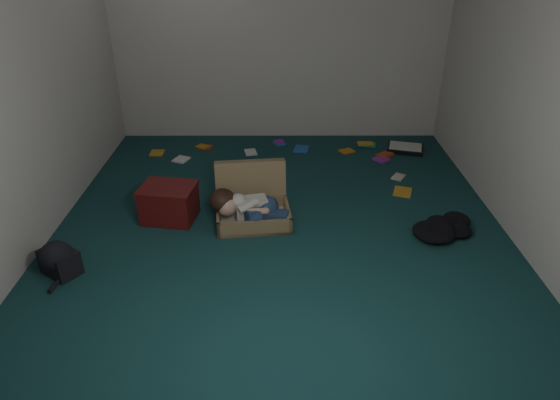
{
  "coord_description": "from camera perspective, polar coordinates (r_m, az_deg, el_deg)",
  "views": [
    {
      "loc": [
        -0.01,
        -3.84,
        2.35
      ],
      "look_at": [
        0.0,
        -0.15,
        0.35
      ],
      "focal_mm": 32.0,
      "sensor_mm": 36.0,
      "label": 1
    }
  ],
  "objects": [
    {
      "name": "paper_tray",
      "position": [
        6.25,
        14.12,
        5.75
      ],
      "size": [
        0.49,
        0.41,
        0.06
      ],
      "rotation": [
        0.0,
        0.0,
        -0.26
      ],
      "color": "black",
      "rests_on": "floor"
    },
    {
      "name": "floor",
      "position": [
        4.51,
        -0.0,
        -3.0
      ],
      "size": [
        4.5,
        4.5,
        0.0
      ],
      "primitive_type": "plane",
      "color": "#153A3C",
      "rests_on": "ground"
    },
    {
      "name": "wall_right",
      "position": [
        4.46,
        27.24,
        11.75
      ],
      "size": [
        0.0,
        4.5,
        4.5
      ],
      "primitive_type": "plane",
      "rotation": [
        1.57,
        0.0,
        -1.57
      ],
      "color": "silver",
      "rests_on": "ground"
    },
    {
      "name": "maroon_bin",
      "position": [
        4.65,
        -12.56,
        -0.3
      ],
      "size": [
        0.53,
        0.45,
        0.33
      ],
      "rotation": [
        0.0,
        0.0,
        -0.15
      ],
      "color": "#541211",
      "rests_on": "floor"
    },
    {
      "name": "book_scatter",
      "position": [
        5.89,
        2.6,
        5.01
      ],
      "size": [
        2.92,
        1.53,
        0.02
      ],
      "color": "gold",
      "rests_on": "floor"
    },
    {
      "name": "wall_left",
      "position": [
        4.45,
        -27.3,
        11.71
      ],
      "size": [
        0.0,
        4.5,
        4.5
      ],
      "primitive_type": "plane",
      "rotation": [
        1.57,
        0.0,
        1.57
      ],
      "color": "silver",
      "rests_on": "ground"
    },
    {
      "name": "clothing_pile",
      "position": [
        4.63,
        18.51,
        -2.72
      ],
      "size": [
        0.47,
        0.41,
        0.13
      ],
      "primitive_type": null,
      "rotation": [
        0.0,
        0.0,
        -0.16
      ],
      "color": "black",
      "rests_on": "floor"
    },
    {
      "name": "wall_back",
      "position": [
        6.18,
        -0.06,
        18.68
      ],
      "size": [
        4.5,
        0.0,
        4.5
      ],
      "primitive_type": "plane",
      "rotation": [
        1.57,
        0.0,
        0.0
      ],
      "color": "silver",
      "rests_on": "ground"
    },
    {
      "name": "wall_front",
      "position": [
        1.91,
        0.15,
        -5.02
      ],
      "size": [
        4.5,
        0.0,
        4.5
      ],
      "primitive_type": "plane",
      "rotation": [
        -1.57,
        0.0,
        0.0
      ],
      "color": "silver",
      "rests_on": "ground"
    },
    {
      "name": "suitcase",
      "position": [
        4.6,
        -3.21,
        -0.25
      ],
      "size": [
        0.73,
        0.71,
        0.48
      ],
      "rotation": [
        0.0,
        0.0,
        0.11
      ],
      "color": "olive",
      "rests_on": "floor"
    },
    {
      "name": "person",
      "position": [
        4.43,
        -3.67,
        -0.84
      ],
      "size": [
        0.73,
        0.35,
        0.3
      ],
      "rotation": [
        0.0,
        0.0,
        0.11
      ],
      "color": "beige",
      "rests_on": "suitcase"
    },
    {
      "name": "backpack",
      "position": [
        4.22,
        -23.87,
        -6.4
      ],
      "size": [
        0.46,
        0.45,
        0.22
      ],
      "primitive_type": null,
      "rotation": [
        0.0,
        0.0,
        -0.61
      ],
      "color": "black",
      "rests_on": "floor"
    }
  ]
}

